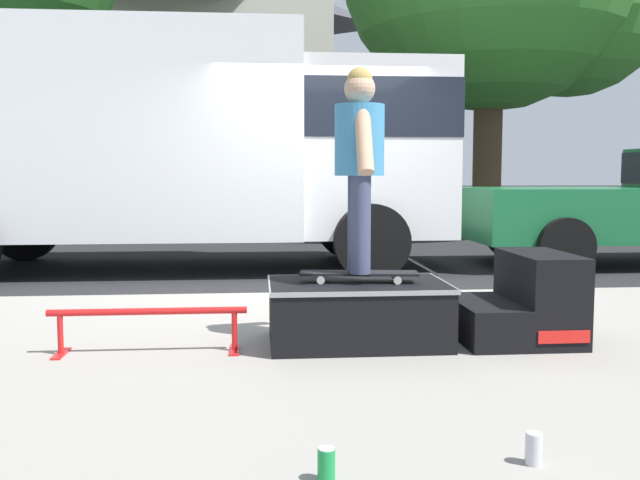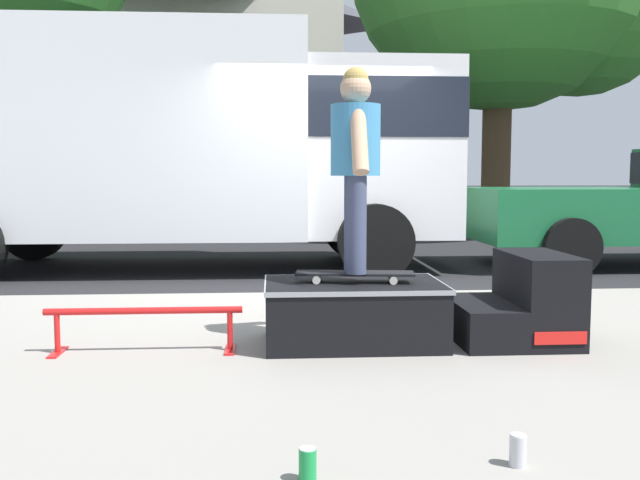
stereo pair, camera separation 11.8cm
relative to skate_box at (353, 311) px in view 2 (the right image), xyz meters
The scene contains 11 objects.
ground_plane 2.59m from the skate_box, 87.86° to the left, with size 140.00×140.00×0.00m, color black.
sidewalk_slab 0.52m from the skate_box, 77.47° to the right, with size 50.00×5.00×0.12m, color gray.
skate_box is the anchor object (origin of this frame).
kicker_ramp 1.13m from the skate_box, ahead, with size 0.76×0.79×0.59m.
grind_rail 1.36m from the skate_box, behind, with size 1.24×0.28×0.29m.
skateboard 0.25m from the skate_box, 14.26° to the right, with size 0.80×0.29×0.07m.
skater_kid 1.04m from the skate_box, 14.26° to the right, with size 0.32×0.69×1.33m.
soda_can 2.15m from the skate_box, 101.08° to the right, with size 0.07×0.07×0.13m.
soda_can_b 2.07m from the skate_box, 78.73° to the right, with size 0.07×0.07×0.13m.
box_truck 5.22m from the skate_box, 109.01° to the left, with size 6.91×2.63×3.05m.
house_behind 19.09m from the skate_box, 99.45° to the left, with size 9.54×8.23×8.40m.
Camera 2 is at (-0.63, -7.17, 1.24)m, focal length 39.66 mm.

